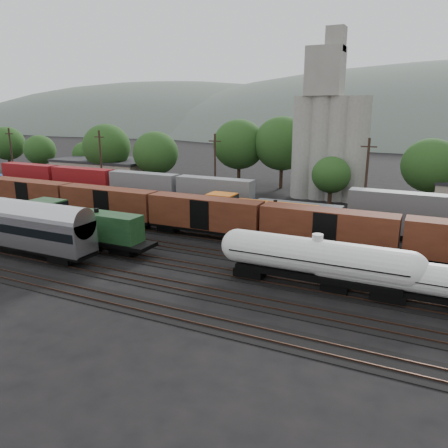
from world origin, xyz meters
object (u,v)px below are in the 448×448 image
at_px(tank_car_a, 316,259).
at_px(green_locomotive, 76,224).
at_px(grain_silo, 329,136).
at_px(orange_locomotive, 253,213).

bearing_deg(tank_car_a, green_locomotive, -180.00).
bearing_deg(grain_silo, tank_car_a, -78.24).
bearing_deg(grain_silo, orange_locomotive, -98.09).
distance_m(green_locomotive, grain_silo, 46.39).
bearing_deg(green_locomotive, tank_car_a, 0.00).
relative_size(orange_locomotive, grain_silo, 0.63).
xyz_separation_m(green_locomotive, orange_locomotive, (16.29, 15.00, -0.22)).
height_order(tank_car_a, grain_silo, grain_silo).
height_order(tank_car_a, orange_locomotive, tank_car_a).
height_order(green_locomotive, grain_silo, grain_silo).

